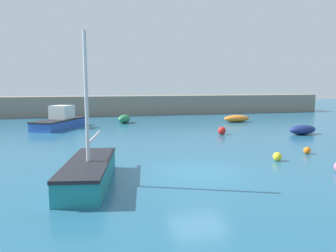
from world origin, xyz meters
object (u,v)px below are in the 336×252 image
mooring_buoy_yellow (277,157)px  mooring_buoy_red (222,131)px  sailboat_tall_mast (89,171)px  dinghy_near_pier (303,130)px  mooring_buoy_orange (307,150)px  motorboat_with_cabin (60,121)px  fishing_dinghy_green (124,119)px  open_tender_yellow (237,118)px

mooring_buoy_yellow → mooring_buoy_red: bearing=85.5°
sailboat_tall_mast → dinghy_near_pier: 18.35m
dinghy_near_pier → mooring_buoy_orange: (-4.20, -6.25, -0.17)m
motorboat_with_cabin → mooring_buoy_red: bearing=89.0°
fishing_dinghy_green → mooring_buoy_yellow: bearing=-132.2°
dinghy_near_pier → motorboat_with_cabin: 20.10m
motorboat_with_cabin → mooring_buoy_red: motorboat_with_cabin is taller
dinghy_near_pier → mooring_buoy_orange: 7.53m
dinghy_near_pier → mooring_buoy_red: (-6.05, 1.37, -0.07)m
open_tender_yellow → dinghy_near_pier: dinghy_near_pier is taller
open_tender_yellow → sailboat_tall_mast: bearing=48.0°
mooring_buoy_yellow → mooring_buoy_orange: 2.76m
dinghy_near_pier → mooring_buoy_orange: dinghy_near_pier is taller
open_tender_yellow → motorboat_with_cabin: 17.09m
mooring_buoy_yellow → sailboat_tall_mast: bearing=-169.3°
dinghy_near_pier → open_tender_yellow: bearing=-89.7°
open_tender_yellow → mooring_buoy_red: size_ratio=4.66×
mooring_buoy_yellow → open_tender_yellow: bearing=71.5°
open_tender_yellow → mooring_buoy_orange: open_tender_yellow is taller
sailboat_tall_mast → mooring_buoy_red: sailboat_tall_mast is taller
open_tender_yellow → mooring_buoy_yellow: (-5.44, -16.22, -0.14)m
dinghy_near_pier → mooring_buoy_red: dinghy_near_pier is taller
mooring_buoy_orange → sailboat_tall_mast: bearing=-166.3°
mooring_buoy_orange → motorboat_with_cabin: bearing=134.5°
sailboat_tall_mast → mooring_buoy_red: (9.88, 10.47, -0.20)m
open_tender_yellow → motorboat_with_cabin: size_ratio=0.46×
open_tender_yellow → mooring_buoy_yellow: 17.11m
fishing_dinghy_green → sailboat_tall_mast: sailboat_tall_mast is taller
sailboat_tall_mast → mooring_buoy_orange: sailboat_tall_mast is taller
sailboat_tall_mast → mooring_buoy_orange: bearing=113.2°
motorboat_with_cabin → mooring_buoy_red: size_ratio=10.18×
open_tender_yellow → mooring_buoy_yellow: bearing=68.6°
sailboat_tall_mast → mooring_buoy_red: size_ratio=9.90×
sailboat_tall_mast → mooring_buoy_red: 14.40m
sailboat_tall_mast → motorboat_with_cabin: bearing=-162.5°
fishing_dinghy_green → mooring_buoy_red: 11.29m
fishing_dinghy_green → motorboat_with_cabin: 6.35m
fishing_dinghy_green → mooring_buoy_red: (6.46, -9.26, -0.12)m
open_tender_yellow → fishing_dinghy_green: bearing=-11.8°
motorboat_with_cabin → fishing_dinghy_green: bearing=140.7°
mooring_buoy_red → dinghy_near_pier: bearing=-12.7°
sailboat_tall_mast → mooring_buoy_orange: 12.07m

